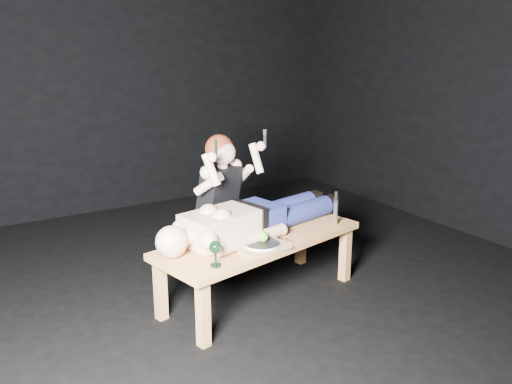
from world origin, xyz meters
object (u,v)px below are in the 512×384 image
(lying_man, at_px, (254,214))
(goblet, at_px, (215,254))
(serving_tray, at_px, (261,247))
(carving_knife, at_px, (336,208))
(kneeling_woman, at_px, (212,206))
(table, at_px, (260,268))

(lying_man, bearing_deg, goblet, -153.93)
(goblet, bearing_deg, serving_tray, 15.08)
(carving_knife, bearing_deg, lying_man, 150.76)
(kneeling_woman, relative_size, serving_tray, 3.47)
(kneeling_woman, xyz_separation_m, carving_knife, (0.71, -0.54, 0.01))
(serving_tray, xyz_separation_m, carving_knife, (0.69, 0.11, 0.11))
(kneeling_woman, bearing_deg, serving_tray, -106.90)
(table, distance_m, carving_knife, 0.69)
(lying_man, distance_m, goblet, 0.64)
(table, relative_size, goblet, 9.34)
(table, xyz_separation_m, carving_knife, (0.59, -0.07, 0.35))
(goblet, bearing_deg, kneeling_woman, 64.33)
(table, bearing_deg, goblet, -161.21)
(kneeling_woman, height_order, goblet, kneeling_woman)
(table, height_order, kneeling_woman, kneeling_woman)
(kneeling_woman, height_order, carving_knife, kneeling_woman)
(lying_man, relative_size, carving_knife, 5.70)
(kneeling_woman, relative_size, goblet, 7.18)
(kneeling_woman, distance_m, goblet, 0.83)
(table, bearing_deg, lying_man, 66.62)
(lying_man, bearing_deg, carving_knife, -29.24)
(table, height_order, serving_tray, serving_tray)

